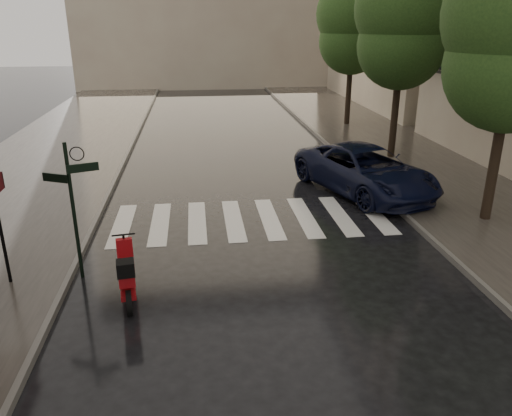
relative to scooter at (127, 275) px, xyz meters
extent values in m
plane|color=black|center=(0.05, -1.91, -0.55)|extent=(120.00, 120.00, 0.00)
cube|color=#38332D|center=(-4.45, 10.09, -0.49)|extent=(6.00, 60.00, 0.12)
cube|color=#38332D|center=(10.30, 10.09, -0.49)|extent=(5.50, 60.00, 0.12)
cube|color=#595651|center=(-1.40, 10.09, -0.48)|extent=(0.12, 60.00, 0.16)
cube|color=#595651|center=(7.50, 10.09, -0.48)|extent=(0.12, 60.00, 0.16)
cube|color=silver|center=(-0.65, 4.09, -0.55)|extent=(0.50, 3.20, 0.01)
cube|color=silver|center=(0.40, 4.09, -0.55)|extent=(0.50, 3.20, 0.01)
cube|color=silver|center=(1.45, 4.09, -0.55)|extent=(0.50, 3.20, 0.01)
cube|color=silver|center=(2.50, 4.09, -0.55)|extent=(0.50, 3.20, 0.01)
cube|color=silver|center=(3.55, 4.09, -0.55)|extent=(0.50, 3.20, 0.01)
cube|color=silver|center=(4.60, 4.09, -0.55)|extent=(0.50, 3.20, 0.01)
cube|color=silver|center=(5.65, 4.09, -0.55)|extent=(0.50, 3.20, 0.01)
cube|color=silver|center=(6.70, 4.09, -0.55)|extent=(0.50, 3.20, 0.01)
cylinder|color=black|center=(-2.60, 0.84, 0.74)|extent=(0.07, 0.07, 2.35)
cylinder|color=black|center=(-1.15, 1.09, 1.00)|extent=(0.08, 0.08, 3.10)
cube|color=black|center=(-0.85, 1.09, 2.00)|extent=(0.62, 0.26, 0.18)
cube|color=black|center=(-1.43, 1.09, 1.80)|extent=(0.56, 0.29, 0.18)
cylinder|color=black|center=(9.65, 3.09, 1.69)|extent=(0.28, 0.28, 4.26)
sphere|color=#1E3C15|center=(9.65, 3.09, 3.75)|extent=(3.40, 3.40, 3.40)
cylinder|color=black|center=(9.55, 10.09, 1.81)|extent=(0.28, 0.28, 4.48)
sphere|color=#1E3C15|center=(9.55, 10.09, 3.97)|extent=(3.40, 3.40, 3.40)
sphere|color=#1E3C15|center=(9.55, 10.09, 5.33)|extent=(3.80, 3.80, 3.80)
cylinder|color=black|center=(9.75, 17.09, 1.75)|extent=(0.28, 0.28, 4.37)
sphere|color=#1E3C15|center=(9.75, 17.09, 3.86)|extent=(3.40, 3.40, 3.40)
sphere|color=#1E3C15|center=(9.75, 17.09, 5.18)|extent=(3.80, 3.80, 3.80)
cylinder|color=black|center=(0.08, -0.58, -0.30)|extent=(0.18, 0.51, 0.50)
cylinder|color=black|center=(-0.10, 0.71, -0.30)|extent=(0.18, 0.51, 0.50)
cube|color=maroon|center=(-0.01, 0.09, -0.22)|extent=(0.49, 1.39, 0.10)
cube|color=maroon|center=(0.02, -0.17, 0.10)|extent=(0.39, 0.62, 0.29)
cube|color=maroon|center=(-0.08, 0.56, 0.18)|extent=(0.35, 0.17, 0.79)
cylinder|color=black|center=(-0.10, 0.66, 0.62)|extent=(0.48, 0.11, 0.04)
cube|color=black|center=(0.08, -0.55, 0.44)|extent=(0.38, 0.36, 0.29)
imported|color=black|center=(7.05, 6.08, 0.21)|extent=(4.26, 6.05, 1.53)
camera|label=1|loc=(1.52, -9.28, 4.87)|focal=35.00mm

